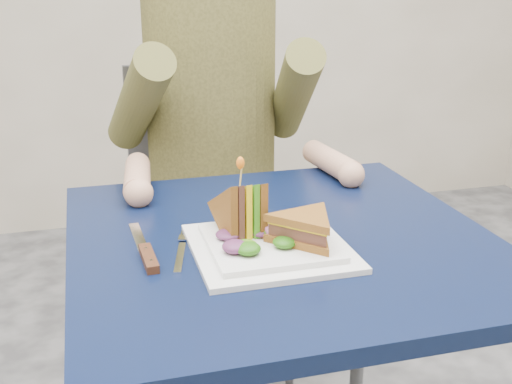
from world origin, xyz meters
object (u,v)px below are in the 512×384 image
object	(u,v)px
plate	(269,246)
knife	(147,254)
sandwich_flat	(305,228)
fork	(182,250)
chair	(207,203)
table	(281,275)
diner	(212,81)
sandwich_upright	(241,214)

from	to	relation	value
plate	knife	bearing A→B (deg)	172.20
sandwich_flat	fork	bearing A→B (deg)	163.28
chair	knife	size ratio (longest dim) A/B	4.20
fork	chair	bearing A→B (deg)	75.90
chair	sandwich_flat	xyz separation A→B (m)	(0.02, -0.80, 0.23)
table	diner	xyz separation A→B (m)	(-0.00, 0.60, 0.26)
table	chair	size ratio (longest dim) A/B	0.81
plate	sandwich_upright	bearing A→B (deg)	130.61
sandwich_flat	knife	distance (m)	0.27
plate	chair	bearing A→B (deg)	87.04
knife	sandwich_flat	bearing A→B (deg)	-11.54
table	sandwich_flat	distance (m)	0.15
sandwich_flat	fork	xyz separation A→B (m)	(-0.20, 0.06, -0.04)
diner	fork	bearing A→B (deg)	-106.51
diner	sandwich_upright	bearing A→B (deg)	-97.29
sandwich_upright	knife	xyz separation A→B (m)	(-0.17, -0.02, -0.05)
chair	plate	bearing A→B (deg)	-92.96
fork	diner	bearing A→B (deg)	73.49
table	knife	xyz separation A→B (m)	(-0.24, -0.03, 0.09)
plate	sandwich_flat	distance (m)	0.07
chair	sandwich_flat	distance (m)	0.83
plate	fork	size ratio (longest dim) A/B	1.47
fork	plate	bearing A→B (deg)	-13.60
fork	knife	xyz separation A→B (m)	(-0.06, -0.01, 0.00)
chair	sandwich_upright	world-z (taller)	chair
plate	knife	world-z (taller)	plate
table	fork	size ratio (longest dim) A/B	4.24
sandwich_upright	table	bearing A→B (deg)	9.76
diner	knife	distance (m)	0.70
chair	diner	size ratio (longest dim) A/B	1.25
sandwich_upright	fork	xyz separation A→B (m)	(-0.11, -0.01, -0.05)
sandwich_flat	chair	bearing A→B (deg)	91.09
fork	knife	distance (m)	0.06
sandwich_upright	knife	distance (m)	0.17
sandwich_flat	sandwich_upright	size ratio (longest dim) A/B	1.34
knife	sandwich_upright	bearing A→B (deg)	5.82
sandwich_upright	chair	bearing A→B (deg)	83.83
chair	knife	distance (m)	0.81
chair	fork	world-z (taller)	chair
diner	sandwich_flat	size ratio (longest dim) A/B	3.75
chair	diner	distance (m)	0.39
plate	sandwich_upright	world-z (taller)	sandwich_upright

